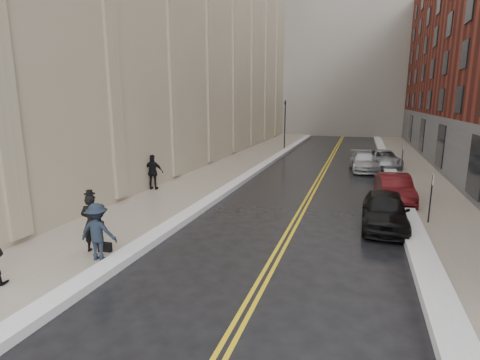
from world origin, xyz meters
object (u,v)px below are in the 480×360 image
Objects in this scene: car_silver_far at (384,159)px; car_maroon at (394,188)px; car_silver_near at (364,162)px; pedestrian_c at (153,172)px; pedestrian_main at (92,223)px; pedestrian_b at (98,232)px; car_black at (385,210)px.

car_maroon is at bearing -96.55° from car_silver_far.
car_silver_near is (-1.47, 8.82, -0.04)m from car_maroon.
pedestrian_c is (-13.00, -1.94, 0.44)m from car_maroon.
pedestrian_main is at bearing -120.98° from car_silver_near.
pedestrian_c is at bearing -84.94° from pedestrian_main.
car_black is at bearing -150.65° from pedestrian_b.
pedestrian_b is at bearing -118.96° from car_silver_near.
car_black is 11.08m from pedestrian_b.
car_black is 11.31m from pedestrian_main.
pedestrian_c is (-2.77, 8.60, 0.00)m from pedestrian_main.
pedestrian_b is (-9.61, -21.73, 0.40)m from car_silver_far.
pedestrian_b is 0.93× the size of pedestrian_c.
car_black is 0.90× the size of car_silver_far.
pedestrian_b is (-8.14, -19.85, 0.40)m from car_silver_near.
pedestrian_b reaches higher than car_maroon.
car_silver_far is 2.44× the size of pedestrian_main.
pedestrian_b reaches higher than car_silver_near.
pedestrian_main is at bearing -45.04° from pedestrian_b.
car_black is at bearing -93.30° from car_silver_near.
pedestrian_c is (-3.39, 9.09, 0.07)m from pedestrian_b.
car_maroon is 8.94m from car_silver_near.
car_maroon is 2.32× the size of pedestrian_b.
car_silver_near is at bearing 94.19° from car_maroon.
car_silver_far is (1.47, 1.89, 0.00)m from car_silver_near.
car_maroon is 13.15m from pedestrian_c.
car_silver_near is 2.51× the size of pedestrian_b.
car_maroon is at bearing -138.04° from pedestrian_b.
pedestrian_main is (-10.23, -10.54, 0.44)m from car_maroon.
car_black is 2.18× the size of pedestrian_c.
pedestrian_b is (-9.61, -11.02, 0.37)m from car_maroon.
pedestrian_main is at bearing 96.77° from pedestrian_c.
pedestrian_main is 1.00× the size of pedestrian_c.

